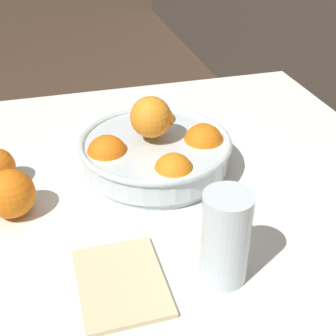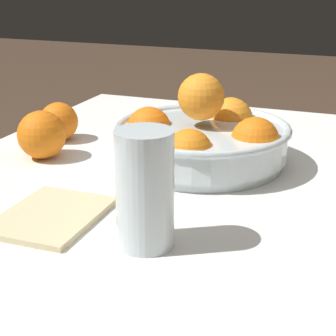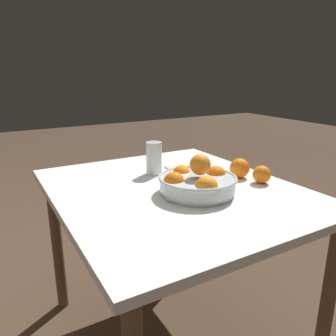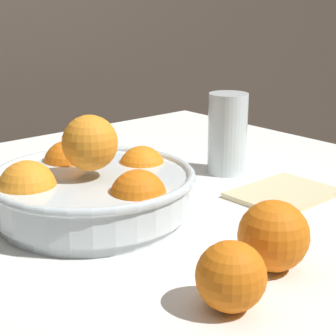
# 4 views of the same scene
# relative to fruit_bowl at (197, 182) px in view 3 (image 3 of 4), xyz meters

# --- Properties ---
(ground_plane) EXTENTS (12.00, 12.00, 0.00)m
(ground_plane) POSITION_rel_fruit_bowl_xyz_m (0.10, 0.04, -0.75)
(ground_plane) COLOR #4C3828
(dining_table) EXTENTS (1.02, 0.88, 0.70)m
(dining_table) POSITION_rel_fruit_bowl_xyz_m (0.10, 0.04, -0.13)
(dining_table) COLOR white
(dining_table) RESTS_ON ground_plane
(fruit_bowl) EXTENTS (0.29, 0.29, 0.15)m
(fruit_bowl) POSITION_rel_fruit_bowl_xyz_m (0.00, 0.00, 0.00)
(fruit_bowl) COLOR silver
(fruit_bowl) RESTS_ON dining_table
(juice_glass) EXTENTS (0.07, 0.07, 0.14)m
(juice_glass) POSITION_rel_fruit_bowl_xyz_m (0.29, 0.02, 0.02)
(juice_glass) COLOR #F4A314
(juice_glass) RESTS_ON dining_table
(orange_loose_near_bowl) EXTENTS (0.08, 0.08, 0.08)m
(orange_loose_near_bowl) POSITION_rel_fruit_bowl_xyz_m (0.07, -0.26, -0.00)
(orange_loose_near_bowl) COLOR orange
(orange_loose_near_bowl) RESTS_ON dining_table
(orange_loose_front) EXTENTS (0.07, 0.07, 0.07)m
(orange_loose_front) POSITION_rel_fruit_bowl_xyz_m (-0.03, -0.29, -0.01)
(orange_loose_front) COLOR orange
(orange_loose_front) RESTS_ON dining_table
(napkin) EXTENTS (0.16, 0.12, 0.01)m
(napkin) POSITION_rel_fruit_bowl_xyz_m (0.27, -0.12, -0.04)
(napkin) COLOR beige
(napkin) RESTS_ON dining_table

